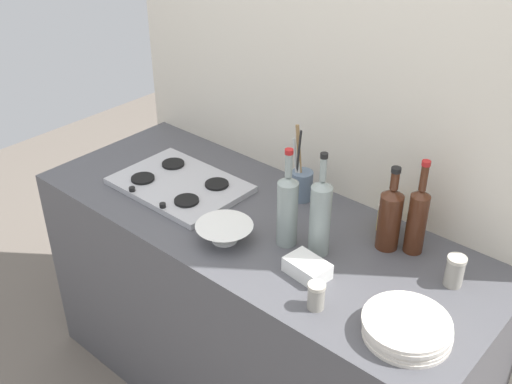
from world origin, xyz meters
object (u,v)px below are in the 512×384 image
at_px(wine_bottle_rightmost, 417,218).
at_px(condiment_jar_rear, 316,296).
at_px(wine_bottle_mid_right, 320,216).
at_px(condiment_jar_front, 388,218).
at_px(butter_dish, 307,268).
at_px(plate_stack, 407,328).
at_px(condiment_jar_spare, 455,271).
at_px(wine_bottle_leftmost, 287,208).
at_px(wine_bottle_mid_left, 390,217).
at_px(utensil_crock, 302,182).
at_px(mixing_bowl, 225,232).
at_px(stovetop_hob, 180,185).

height_order(wine_bottle_rightmost, condiment_jar_rear, wine_bottle_rightmost).
distance_m(wine_bottle_mid_right, condiment_jar_rear, 0.30).
height_order(condiment_jar_front, condiment_jar_rear, condiment_jar_front).
bearing_deg(wine_bottle_mid_right, condiment_jar_rear, -55.27).
relative_size(butter_dish, condiment_jar_front, 1.33).
bearing_deg(condiment_jar_front, wine_bottle_rightmost, -18.93).
xyz_separation_m(plate_stack, condiment_jar_spare, (-0.00, 0.29, 0.02)).
bearing_deg(condiment_jar_spare, wine_bottle_mid_right, -161.66).
distance_m(wine_bottle_leftmost, wine_bottle_mid_left, 0.34).
bearing_deg(condiment_jar_rear, condiment_jar_front, 95.77).
relative_size(wine_bottle_mid_right, condiment_jar_rear, 4.24).
bearing_deg(utensil_crock, wine_bottle_mid_right, -42.69).
distance_m(plate_stack, mixing_bowl, 0.70).
bearing_deg(wine_bottle_rightmost, stovetop_hob, -165.34).
height_order(stovetop_hob, condiment_jar_front, condiment_jar_front).
height_order(stovetop_hob, wine_bottle_rightmost, wine_bottle_rightmost).
height_order(wine_bottle_mid_left, wine_bottle_mid_right, wine_bottle_mid_right).
xyz_separation_m(wine_bottle_mid_left, wine_bottle_rightmost, (0.08, 0.04, 0.01)).
bearing_deg(wine_bottle_mid_right, condiment_jar_spare, 18.34).
xyz_separation_m(condiment_jar_rear, condiment_jar_spare, (0.26, 0.37, 0.01)).
xyz_separation_m(stovetop_hob, wine_bottle_mid_right, (0.66, 0.02, 0.13)).
xyz_separation_m(wine_bottle_mid_left, mixing_bowl, (-0.44, -0.34, -0.09)).
relative_size(utensil_crock, condiment_jar_spare, 2.84).
bearing_deg(wine_bottle_mid_left, condiment_jar_front, 119.96).
bearing_deg(condiment_jar_front, stovetop_hob, -160.22).
height_order(utensil_crock, condiment_jar_spare, utensil_crock).
bearing_deg(condiment_jar_rear, butter_dish, 136.59).
xyz_separation_m(plate_stack, wine_bottle_rightmost, (-0.19, 0.37, 0.10)).
distance_m(mixing_bowl, utensil_crock, 0.40).
relative_size(wine_bottle_leftmost, utensil_crock, 1.21).
bearing_deg(plate_stack, wine_bottle_rightmost, 116.52).
bearing_deg(wine_bottle_leftmost, wine_bottle_mid_right, 14.65).
bearing_deg(condiment_jar_spare, condiment_jar_front, 158.68).
distance_m(wine_bottle_mid_right, condiment_jar_front, 0.30).
relative_size(wine_bottle_rightmost, utensil_crock, 1.15).
bearing_deg(butter_dish, wine_bottle_mid_right, 110.60).
relative_size(mixing_bowl, utensil_crock, 0.68).
bearing_deg(plate_stack, condiment_jar_front, 126.88).
bearing_deg(utensil_crock, mixing_bowl, -93.87).
bearing_deg(wine_bottle_leftmost, condiment_jar_rear, -36.28).
relative_size(stovetop_hob, condiment_jar_front, 4.80).
relative_size(butter_dish, condiment_jar_rear, 1.59).
bearing_deg(wine_bottle_mid_left, condiment_jar_spare, -8.49).
distance_m(wine_bottle_mid_left, utensil_crock, 0.42).
relative_size(wine_bottle_leftmost, condiment_jar_spare, 3.44).
bearing_deg(wine_bottle_rightmost, wine_bottle_mid_left, -154.09).
distance_m(stovetop_hob, wine_bottle_rightmost, 0.94).
height_order(wine_bottle_mid_right, condiment_jar_rear, wine_bottle_mid_right).
bearing_deg(condiment_jar_front, mixing_bowl, -132.98).
relative_size(mixing_bowl, condiment_jar_front, 1.91).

